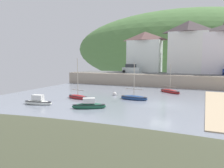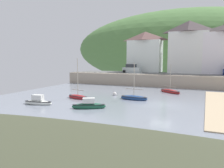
# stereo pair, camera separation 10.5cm
# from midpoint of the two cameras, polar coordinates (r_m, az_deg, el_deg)

# --- Properties ---
(ground) EXTENTS (48.00, 41.00, 0.61)m
(ground) POSITION_cam_midpoint_polar(r_m,az_deg,el_deg) (18.62, 11.46, -10.60)
(ground) COLOR gray
(quay_seawall) EXTENTS (48.00, 9.40, 2.40)m
(quay_seawall) POSITION_cam_midpoint_polar(r_m,az_deg,el_deg) (44.98, 16.81, 0.89)
(quay_seawall) COLOR gray
(quay_seawall) RESTS_ON ground
(hillside_backdrop) EXTENTS (80.00, 44.00, 26.10)m
(hillside_backdrop) POSITION_cam_midpoint_polar(r_m,az_deg,el_deg) (82.64, 17.97, 8.75)
(hillside_backdrop) COLOR #527E42
(hillside_backdrop) RESTS_ON ground
(waterfront_building_left) EXTENTS (8.00, 4.90, 9.52)m
(waterfront_building_left) POSITION_cam_midpoint_polar(r_m,az_deg,el_deg) (54.00, 8.56, 8.27)
(waterfront_building_left) COLOR white
(waterfront_building_left) RESTS_ON ground
(waterfront_building_centre) EXTENTS (8.41, 6.13, 11.46)m
(waterfront_building_centre) POSITION_cam_midpoint_polar(r_m,az_deg,el_deg) (52.41, 19.20, 9.09)
(waterfront_building_centre) COLOR white
(waterfront_building_centre) RESTS_ON ground
(waterfront_building_right) EXTENTS (8.59, 6.15, 10.20)m
(waterfront_building_right) POSITION_cam_midpoint_polar(r_m,az_deg,el_deg) (52.34, 27.01, 8.03)
(waterfront_building_right) COLOR white
(waterfront_building_right) RESTS_ON ground
(sailboat_far_left) EXTENTS (3.95, 1.58, 5.27)m
(sailboat_far_left) POSITION_cam_midpoint_polar(r_m,az_deg,el_deg) (30.58, 5.77, -3.53)
(sailboat_far_left) COLOR navy
(sailboat_far_left) RESTS_ON ground
(fishing_boat_green) EXTENTS (4.17, 3.74, 4.83)m
(fishing_boat_green) POSITION_cam_midpoint_polar(r_m,az_deg,el_deg) (37.75, 14.82, -1.81)
(fishing_boat_green) COLOR #A21F1F
(fishing_boat_green) RESTS_ON ground
(rowboat_small_beached) EXTENTS (3.89, 1.64, 1.34)m
(rowboat_small_beached) POSITION_cam_midpoint_polar(r_m,az_deg,el_deg) (28.78, -18.43, -4.35)
(rowboat_small_beached) COLOR white
(rowboat_small_beached) RESTS_ON ground
(sailboat_tall_mast) EXTENTS (3.91, 2.09, 5.80)m
(sailboat_tall_mast) POSITION_cam_midpoint_polar(r_m,az_deg,el_deg) (31.52, -8.66, -3.27)
(sailboat_tall_mast) COLOR maroon
(sailboat_tall_mast) RESTS_ON ground
(sailboat_white_hull) EXTENTS (3.91, 2.62, 1.37)m
(sailboat_white_hull) POSITION_cam_midpoint_polar(r_m,az_deg,el_deg) (25.28, -5.88, -5.51)
(sailboat_white_hull) COLOR #1D573C
(sailboat_white_hull) RESTS_ON ground
(parked_car_near_slipway) EXTENTS (4.26, 2.13, 1.95)m
(parked_car_near_slipway) POSITION_cam_midpoint_polar(r_m,az_deg,el_deg) (50.21, 5.22, 3.83)
(parked_car_near_slipway) COLOR #B1BEBE
(parked_car_near_slipway) RESTS_ON ground
(mooring_buoy) EXTENTS (0.62, 0.62, 0.62)m
(mooring_buoy) POSITION_cam_midpoint_polar(r_m,az_deg,el_deg) (33.98, 0.77, -2.59)
(mooring_buoy) COLOR silver
(mooring_buoy) RESTS_ON ground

